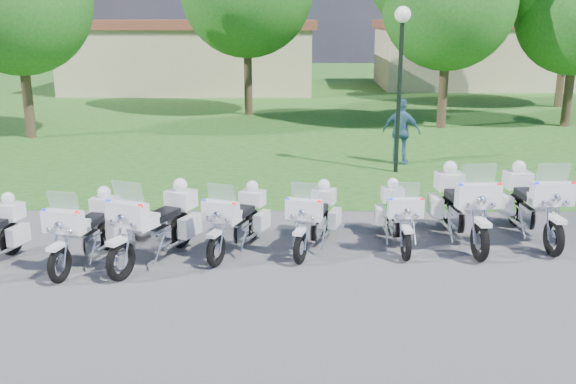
{
  "coord_description": "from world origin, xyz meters",
  "views": [
    {
      "loc": [
        0.07,
        -11.01,
        4.3
      ],
      "look_at": [
        -0.05,
        1.2,
        0.95
      ],
      "focal_mm": 40.0,
      "sensor_mm": 36.0,
      "label": 1
    }
  ],
  "objects_px": {
    "bystander_c": "(401,132)",
    "motorcycle_1": "(87,229)",
    "lamp_post": "(401,50)",
    "motorcycle_6": "(461,205)",
    "motorcycle_5": "(398,215)",
    "motorcycle_3": "(238,219)",
    "motorcycle_7": "(532,203)",
    "motorcycle_2": "(157,224)",
    "motorcycle_4": "(314,217)"
  },
  "relations": [
    {
      "from": "bystander_c",
      "to": "motorcycle_1",
      "type": "bearing_deg",
      "value": 74.39
    },
    {
      "from": "lamp_post",
      "to": "motorcycle_6",
      "type": "bearing_deg",
      "value": -86.32
    },
    {
      "from": "motorcycle_6",
      "to": "bystander_c",
      "type": "height_order",
      "value": "bystander_c"
    },
    {
      "from": "motorcycle_6",
      "to": "lamp_post",
      "type": "height_order",
      "value": "lamp_post"
    },
    {
      "from": "motorcycle_1",
      "to": "motorcycle_5",
      "type": "distance_m",
      "value": 5.81
    },
    {
      "from": "motorcycle_3",
      "to": "motorcycle_7",
      "type": "relative_size",
      "value": 0.81
    },
    {
      "from": "lamp_post",
      "to": "bystander_c",
      "type": "relative_size",
      "value": 2.33
    },
    {
      "from": "motorcycle_1",
      "to": "motorcycle_7",
      "type": "bearing_deg",
      "value": -158.4
    },
    {
      "from": "motorcycle_2",
      "to": "motorcycle_6",
      "type": "relative_size",
      "value": 0.88
    },
    {
      "from": "motorcycle_3",
      "to": "lamp_post",
      "type": "xyz_separation_m",
      "value": [
        3.97,
        6.37,
        2.81
      ]
    },
    {
      "from": "motorcycle_2",
      "to": "motorcycle_7",
      "type": "height_order",
      "value": "motorcycle_7"
    },
    {
      "from": "motorcycle_5",
      "to": "motorcycle_7",
      "type": "xyz_separation_m",
      "value": [
        2.73,
        0.42,
        0.12
      ]
    },
    {
      "from": "bystander_c",
      "to": "lamp_post",
      "type": "bearing_deg",
      "value": 99.43
    },
    {
      "from": "motorcycle_1",
      "to": "motorcycle_7",
      "type": "relative_size",
      "value": 0.87
    },
    {
      "from": "motorcycle_1",
      "to": "motorcycle_6",
      "type": "bearing_deg",
      "value": -158.21
    },
    {
      "from": "motorcycle_6",
      "to": "bystander_c",
      "type": "distance_m",
      "value": 6.86
    },
    {
      "from": "bystander_c",
      "to": "motorcycle_2",
      "type": "bearing_deg",
      "value": 79.48
    },
    {
      "from": "motorcycle_3",
      "to": "bystander_c",
      "type": "bearing_deg",
      "value": -99.26
    },
    {
      "from": "bystander_c",
      "to": "motorcycle_4",
      "type": "bearing_deg",
      "value": 93.79
    },
    {
      "from": "motorcycle_6",
      "to": "lamp_post",
      "type": "relative_size",
      "value": 0.57
    },
    {
      "from": "motorcycle_4",
      "to": "motorcycle_3",
      "type": "bearing_deg",
      "value": 23.94
    },
    {
      "from": "motorcycle_2",
      "to": "bystander_c",
      "type": "relative_size",
      "value": 1.18
    },
    {
      "from": "motorcycle_4",
      "to": "motorcycle_7",
      "type": "height_order",
      "value": "motorcycle_7"
    },
    {
      "from": "lamp_post",
      "to": "bystander_c",
      "type": "distance_m",
      "value": 2.67
    },
    {
      "from": "motorcycle_1",
      "to": "motorcycle_6",
      "type": "xyz_separation_m",
      "value": [
        6.99,
        1.21,
        0.1
      ]
    },
    {
      "from": "motorcycle_5",
      "to": "motorcycle_1",
      "type": "bearing_deg",
      "value": 8.53
    },
    {
      "from": "motorcycle_2",
      "to": "motorcycle_5",
      "type": "bearing_deg",
      "value": -143.99
    },
    {
      "from": "motorcycle_3",
      "to": "motorcycle_1",
      "type": "bearing_deg",
      "value": 34.51
    },
    {
      "from": "motorcycle_1",
      "to": "motorcycle_7",
      "type": "height_order",
      "value": "motorcycle_7"
    },
    {
      "from": "lamp_post",
      "to": "motorcycle_3",
      "type": "bearing_deg",
      "value": -121.91
    },
    {
      "from": "motorcycle_2",
      "to": "motorcycle_4",
      "type": "relative_size",
      "value": 1.1
    },
    {
      "from": "motorcycle_4",
      "to": "motorcycle_6",
      "type": "distance_m",
      "value": 2.92
    },
    {
      "from": "motorcycle_2",
      "to": "motorcycle_4",
      "type": "xyz_separation_m",
      "value": [
        2.86,
        0.71,
        -0.09
      ]
    },
    {
      "from": "motorcycle_4",
      "to": "motorcycle_7",
      "type": "distance_m",
      "value": 4.4
    },
    {
      "from": "motorcycle_1",
      "to": "motorcycle_4",
      "type": "xyz_separation_m",
      "value": [
        4.1,
        0.82,
        -0.03
      ]
    },
    {
      "from": "motorcycle_2",
      "to": "motorcycle_3",
      "type": "height_order",
      "value": "motorcycle_2"
    },
    {
      "from": "motorcycle_2",
      "to": "motorcycle_4",
      "type": "bearing_deg",
      "value": -141.54
    },
    {
      "from": "motorcycle_2",
      "to": "bystander_c",
      "type": "distance_m",
      "value": 9.77
    },
    {
      "from": "motorcycle_5",
      "to": "lamp_post",
      "type": "distance_m",
      "value": 6.7
    },
    {
      "from": "motorcycle_3",
      "to": "lamp_post",
      "type": "distance_m",
      "value": 8.01
    },
    {
      "from": "motorcycle_5",
      "to": "motorcycle_6",
      "type": "height_order",
      "value": "motorcycle_6"
    },
    {
      "from": "motorcycle_6",
      "to": "motorcycle_5",
      "type": "bearing_deg",
      "value": 4.32
    },
    {
      "from": "motorcycle_4",
      "to": "bystander_c",
      "type": "height_order",
      "value": "bystander_c"
    },
    {
      "from": "motorcycle_2",
      "to": "lamp_post",
      "type": "xyz_separation_m",
      "value": [
        5.38,
        6.91,
        2.72
      ]
    },
    {
      "from": "motorcycle_5",
      "to": "bystander_c",
      "type": "relative_size",
      "value": 1.08
    },
    {
      "from": "motorcycle_6",
      "to": "lamp_post",
      "type": "distance_m",
      "value": 6.41
    },
    {
      "from": "motorcycle_6",
      "to": "motorcycle_7",
      "type": "relative_size",
      "value": 1.02
    },
    {
      "from": "motorcycle_4",
      "to": "motorcycle_5",
      "type": "bearing_deg",
      "value": -155.43
    },
    {
      "from": "motorcycle_1",
      "to": "bystander_c",
      "type": "bearing_deg",
      "value": -118.62
    },
    {
      "from": "motorcycle_4",
      "to": "motorcycle_7",
      "type": "relative_size",
      "value": 0.82
    }
  ]
}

